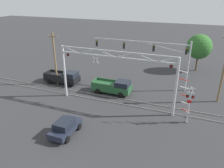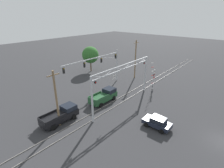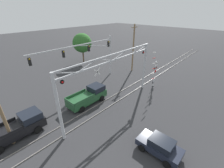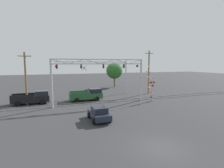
# 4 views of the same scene
# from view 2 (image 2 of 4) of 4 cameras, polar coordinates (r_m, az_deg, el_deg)

# --- Properties ---
(rail_track_near) EXTENTS (80.00, 0.08, 0.10)m
(rail_track_near) POSITION_cam_2_polar(r_m,az_deg,el_deg) (31.18, 3.14, -6.10)
(rail_track_near) COLOR gray
(rail_track_near) RESTS_ON ground_plane
(rail_track_far) EXTENTS (80.00, 0.08, 0.10)m
(rail_track_far) POSITION_cam_2_polar(r_m,az_deg,el_deg) (31.96, 1.09, -5.32)
(rail_track_far) COLOR gray
(rail_track_far) RESTS_ON ground_plane
(crossing_gantry) EXTENTS (14.87, 0.31, 7.10)m
(crossing_gantry) POSITION_cam_2_polar(r_m,az_deg,el_deg) (29.12, 3.76, 1.69)
(crossing_gantry) COLOR #B7BABF
(crossing_gantry) RESTS_ON ground_plane
(crossing_signal_mast) EXTENTS (1.92, 0.35, 6.02)m
(crossing_signal_mast) POSITION_cam_2_polar(r_m,az_deg,el_deg) (36.57, 13.27, 1.40)
(crossing_signal_mast) COLOR #B7BABF
(crossing_signal_mast) RESTS_ON ground_plane
(traffic_signal_span) EXTENTS (14.79, 0.39, 7.31)m
(traffic_signal_span) POSITION_cam_2_polar(r_m,az_deg,el_deg) (36.49, -2.69, 7.02)
(traffic_signal_span) COLOR #B7BABF
(traffic_signal_span) RESTS_ON ground_plane
(pickup_truck_lead) EXTENTS (5.55, 2.34, 2.05)m
(pickup_truck_lead) POSITION_cam_2_polar(r_m,az_deg,el_deg) (31.39, -2.54, -3.92)
(pickup_truck_lead) COLOR #23512D
(pickup_truck_lead) RESTS_ON ground_plane
(pickup_truck_following) EXTENTS (5.56, 2.34, 2.05)m
(pickup_truck_following) POSITION_cam_2_polar(r_m,az_deg,el_deg) (26.92, -16.27, -9.67)
(pickup_truck_following) COLOR black
(pickup_truck_following) RESTS_ON ground_plane
(sedan_waiting) EXTENTS (2.05, 3.88, 1.59)m
(sedan_waiting) POSITION_cam_2_polar(r_m,az_deg,el_deg) (25.46, 14.56, -11.99)
(sedan_waiting) COLOR #1E2333
(sedan_waiting) RESTS_ON ground_plane
(utility_pole_left) EXTENTS (1.80, 0.28, 8.11)m
(utility_pole_left) POSITION_cam_2_polar(r_m,az_deg,el_deg) (24.59, -17.72, -4.52)
(utility_pole_left) COLOR brown
(utility_pole_left) RESTS_ON ground_plane
(utility_pole_right) EXTENTS (1.80, 0.28, 9.11)m
(utility_pole_right) POSITION_cam_2_polar(r_m,az_deg,el_deg) (42.01, 7.65, 8.07)
(utility_pole_right) COLOR brown
(utility_pole_right) RESTS_ON ground_plane
(background_tree_beyond_span) EXTENTS (4.39, 4.39, 6.67)m
(background_tree_beyond_span) POSITION_cam_2_polar(r_m,az_deg,el_deg) (47.33, -7.08, 9.41)
(background_tree_beyond_span) COLOR brown
(background_tree_beyond_span) RESTS_ON ground_plane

